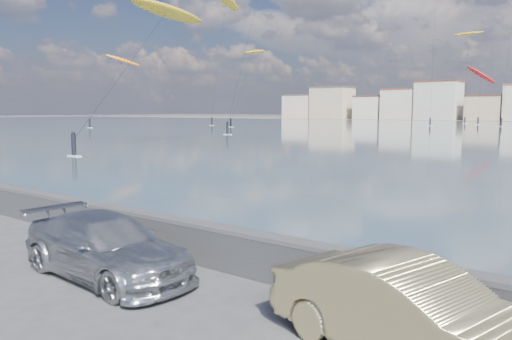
{
  "coord_description": "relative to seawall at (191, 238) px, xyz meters",
  "views": [
    {
      "loc": [
        8.43,
        -5.74,
        3.67
      ],
      "look_at": [
        1.0,
        4.0,
        2.2
      ],
      "focal_mm": 35.0,
      "sensor_mm": 36.0,
      "label": 1
    }
  ],
  "objects": [
    {
      "name": "kitesurfer_3",
      "position": [
        -76.44,
        90.43,
        30.44
      ],
      "size": [
        4.82,
        13.93,
        34.17
      ],
      "color": "#BF8C19",
      "rests_on": "ground"
    },
    {
      "name": "car_silver",
      "position": [
        -0.71,
        -1.93,
        0.1
      ],
      "size": [
        4.82,
        2.18,
        1.37
      ],
      "primitive_type": "imported",
      "rotation": [
        0.0,
        0.0,
        1.51
      ],
      "color": "#ABAEB1",
      "rests_on": "ground"
    },
    {
      "name": "kitesurfer_5",
      "position": [
        -61.63,
        82.84,
        15.9
      ],
      "size": [
        2.96,
        11.63,
        17.85
      ],
      "color": "#BF8C19",
      "rests_on": "ground"
    },
    {
      "name": "seawall",
      "position": [
        0.0,
        0.0,
        0.0
      ],
      "size": [
        400.0,
        0.36,
        1.08
      ],
      "color": "#28282B",
      "rests_on": "ground"
    },
    {
      "name": "ground",
      "position": [
        0.0,
        -2.7,
        -0.58
      ],
      "size": [
        700.0,
        700.0,
        0.0
      ],
      "primitive_type": "plane",
      "color": "#333335",
      "rests_on": "ground"
    },
    {
      "name": "car_champagne",
      "position": [
        5.97,
        -1.52,
        0.15
      ],
      "size": [
        4.7,
        2.54,
        1.47
      ],
      "primitive_type": "imported",
      "rotation": [
        0.0,
        0.0,
        1.34
      ],
      "color": "tan",
      "rests_on": "ground"
    },
    {
      "name": "kitesurfer_1",
      "position": [
        -82.7,
        62.49,
        13.76
      ],
      "size": [
        5.27,
        13.49,
        16.25
      ],
      "color": "orange",
      "rests_on": "ground"
    },
    {
      "name": "kitesurfer_9",
      "position": [
        -25.91,
        136.45,
        12.37
      ],
      "size": [
        8.23,
        13.57,
        16.02
      ],
      "color": "red",
      "rests_on": "ground"
    },
    {
      "name": "kitesurfer_13",
      "position": [
        -30.84,
        27.86,
        12.98
      ],
      "size": [
        6.45,
        18.34,
        15.12
      ],
      "color": "#BF8C19",
      "rests_on": "ground"
    },
    {
      "name": "kitesurfer_7",
      "position": [
        -32.16,
        145.67,
        24.64
      ],
      "size": [
        8.86,
        14.18,
        26.36
      ],
      "color": "#BF8C19",
      "rests_on": "ground"
    }
  ]
}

